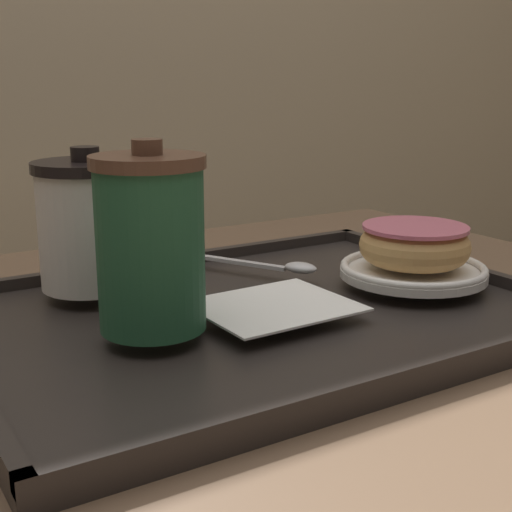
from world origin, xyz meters
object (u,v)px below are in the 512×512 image
at_px(coffee_cup_front, 150,242).
at_px(donut_chocolate_glazed, 414,244).
at_px(coffee_cup_rear, 89,224).
at_px(spoon, 279,266).

bearing_deg(coffee_cup_front, donut_chocolate_glazed, 0.05).
bearing_deg(coffee_cup_rear, coffee_cup_front, -89.13).
xyz_separation_m(coffee_cup_front, coffee_cup_rear, (-0.00, 0.14, -0.01)).
height_order(donut_chocolate_glazed, spoon, donut_chocolate_glazed).
height_order(coffee_cup_front, donut_chocolate_glazed, coffee_cup_front).
distance_m(coffee_cup_front, coffee_cup_rear, 0.14).
bearing_deg(coffee_cup_rear, spoon, -14.02).
xyz_separation_m(coffee_cup_front, spoon, (0.18, 0.09, -0.07)).
xyz_separation_m(coffee_cup_front, donut_chocolate_glazed, (0.28, 0.00, -0.04)).
bearing_deg(coffee_cup_front, spoon, 26.79).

